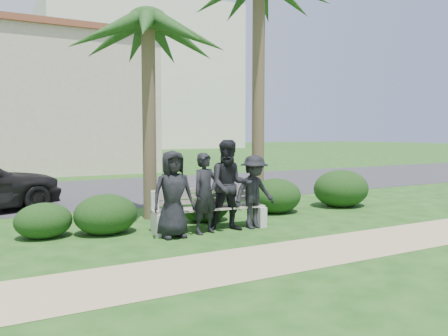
{
  "coord_description": "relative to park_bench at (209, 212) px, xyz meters",
  "views": [
    {
      "loc": [
        -4.77,
        -7.64,
        2.05
      ],
      "look_at": [
        -0.2,
        1.0,
        1.27
      ],
      "focal_mm": 35.0,
      "sensor_mm": 36.0,
      "label": 1
    }
  ],
  "objects": [
    {
      "name": "park_bench",
      "position": [
        0.0,
        0.0,
        0.0
      ],
      "size": [
        2.48,
        0.76,
        0.85
      ],
      "rotation": [
        0.0,
        0.0,
        -0.08
      ],
      "color": "gray",
      "rests_on": "ground"
    },
    {
      "name": "man_a",
      "position": [
        -0.94,
        -0.29,
        0.47
      ],
      "size": [
        0.84,
        0.55,
        1.72
      ],
      "primitive_type": "imported",
      "rotation": [
        0.0,
        0.0,
        -0.01
      ],
      "color": "black",
      "rests_on": "ground"
    },
    {
      "name": "hedge_d",
      "position": [
        2.4,
        1.03,
        0.07
      ],
      "size": [
        1.4,
        1.16,
        0.91
      ],
      "primitive_type": "ellipsoid",
      "color": "black",
      "rests_on": "ground"
    },
    {
      "name": "stucco_bldg_right",
      "position": [
        -0.25,
        17.38,
        3.28
      ],
      "size": [
        8.4,
        8.4,
        7.3
      ],
      "color": "#BEB08E",
      "rests_on": "ground"
    },
    {
      "name": "hedge_a",
      "position": [
        -3.2,
        0.87,
        -0.03
      ],
      "size": [
        1.09,
        0.9,
        0.71
      ],
      "primitive_type": "ellipsoid",
      "color": "black",
      "rests_on": "ground"
    },
    {
      "name": "hotel_tower",
      "position": [
        14.75,
        54.38,
        13.02
      ],
      "size": [
        26.0,
        18.0,
        37.3
      ],
      "color": "#F3E5CB",
      "rests_on": "ground"
    },
    {
      "name": "asphalt_street",
      "position": [
        0.75,
        7.38,
        -0.39
      ],
      "size": [
        160.0,
        8.0,
        0.01
      ],
      "primitive_type": "cube",
      "color": "#2D2D30",
      "rests_on": "ground"
    },
    {
      "name": "ground",
      "position": [
        0.75,
        -0.62,
        -0.39
      ],
      "size": [
        160.0,
        160.0,
        0.0
      ],
      "primitive_type": "plane",
      "color": "#194213",
      "rests_on": "ground"
    },
    {
      "name": "hedge_b",
      "position": [
        -2.03,
        0.66,
        0.03
      ],
      "size": [
        1.29,
        1.06,
        0.84
      ],
      "primitive_type": "ellipsoid",
      "color": "black",
      "rests_on": "ground"
    },
    {
      "name": "palm_left",
      "position": [
        -0.72,
        1.78,
        4.26
      ],
      "size": [
        3.0,
        3.0,
        5.61
      ],
      "color": "brown",
      "rests_on": "ground"
    },
    {
      "name": "hedge_f",
      "position": [
        4.6,
        0.98,
        0.15
      ],
      "size": [
        1.63,
        1.35,
        1.06
      ],
      "primitive_type": "ellipsoid",
      "color": "black",
      "rests_on": "ground"
    },
    {
      "name": "man_c",
      "position": [
        0.34,
        -0.28,
        0.57
      ],
      "size": [
        1.12,
        0.99,
        1.92
      ],
      "primitive_type": "imported",
      "rotation": [
        0.0,
        0.0,
        -0.34
      ],
      "color": "black",
      "rests_on": "ground"
    },
    {
      "name": "man_d",
      "position": [
        0.92,
        -0.32,
        0.4
      ],
      "size": [
        1.08,
        0.71,
        1.58
      ],
      "primitive_type": "imported",
      "rotation": [
        0.0,
        0.0,
        0.12
      ],
      "color": "black",
      "rests_on": "ground"
    },
    {
      "name": "hedge_c",
      "position": [
        0.31,
        0.88,
        0.01
      ],
      "size": [
        1.22,
        1.0,
        0.79
      ],
      "primitive_type": "ellipsoid",
      "color": "black",
      "rests_on": "ground"
    },
    {
      "name": "footpath",
      "position": [
        0.75,
        -2.42,
        -0.39
      ],
      "size": [
        30.0,
        1.6,
        0.01
      ],
      "primitive_type": "cube",
      "color": "tan",
      "rests_on": "ground"
    },
    {
      "name": "man_b",
      "position": [
        -0.23,
        -0.29,
        0.44
      ],
      "size": [
        0.68,
        0.53,
        1.66
      ],
      "primitive_type": "imported",
      "rotation": [
        0.0,
        0.0,
        0.24
      ],
      "color": "black",
      "rests_on": "ground"
    }
  ]
}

